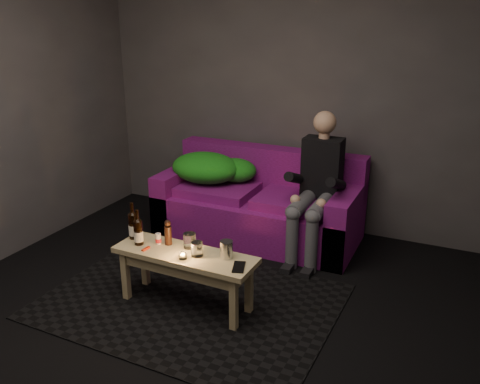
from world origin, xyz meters
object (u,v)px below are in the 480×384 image
object	(u,v)px
sofa	(260,206)
person	(317,184)
coffee_table	(185,262)
beer_bottle_b	(138,232)
steel_cup	(226,249)
beer_bottle_a	(133,225)

from	to	relation	value
sofa	person	bearing A→B (deg)	-14.47
sofa	coffee_table	size ratio (longest dim) A/B	1.77
person	beer_bottle_b	xyz separation A→B (m)	(-0.93, -1.23, -0.12)
beer_bottle_b	steel_cup	xyz separation A→B (m)	(0.66, 0.07, -0.04)
coffee_table	beer_bottle_b	bearing A→B (deg)	-176.99
person	steel_cup	world-z (taller)	person
coffee_table	steel_cup	xyz separation A→B (m)	(0.29, 0.05, 0.13)
sofa	beer_bottle_b	bearing A→B (deg)	-104.54
coffee_table	steel_cup	world-z (taller)	steel_cup
sofa	coffee_table	xyz separation A→B (m)	(0.01, -1.36, 0.06)
person	coffee_table	size ratio (longest dim) A/B	1.18
beer_bottle_b	steel_cup	size ratio (longest dim) A/B	2.17
beer_bottle_a	beer_bottle_b	distance (m)	0.12
sofa	person	distance (m)	0.69
beer_bottle_b	sofa	bearing A→B (deg)	75.46
sofa	person	xyz separation A→B (m)	(0.57, -0.15, 0.35)
sofa	steel_cup	xyz separation A→B (m)	(0.30, -1.30, 0.19)
coffee_table	beer_bottle_b	size ratio (longest dim) A/B	3.92
person	steel_cup	size ratio (longest dim) A/B	10.06
beer_bottle_b	steel_cup	world-z (taller)	beer_bottle_b
beer_bottle_a	steel_cup	world-z (taller)	beer_bottle_a
sofa	person	world-z (taller)	person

